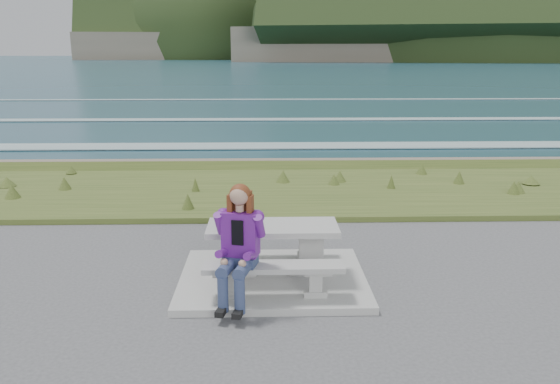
% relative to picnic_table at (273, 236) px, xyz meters
% --- Properties ---
extents(concrete_slab, '(2.60, 2.10, 0.10)m').
position_rel_picnic_table_xyz_m(concrete_slab, '(-0.00, 0.00, -0.63)').
color(concrete_slab, '#9B9B96').
rests_on(concrete_slab, ground).
extents(picnic_table, '(1.80, 0.75, 0.75)m').
position_rel_picnic_table_xyz_m(picnic_table, '(0.00, 0.00, 0.00)').
color(picnic_table, '#9B9B96').
rests_on(picnic_table, concrete_slab).
extents(bench_landward, '(1.80, 0.35, 0.45)m').
position_rel_picnic_table_xyz_m(bench_landward, '(0.00, -0.70, -0.23)').
color(bench_landward, '#9B9B96').
rests_on(bench_landward, concrete_slab).
extents(bench_seaward, '(1.80, 0.35, 0.45)m').
position_rel_picnic_table_xyz_m(bench_seaward, '(0.00, 0.70, -0.23)').
color(bench_seaward, '#9B9B96').
rests_on(bench_seaward, concrete_slab).
extents(grass_verge, '(160.00, 4.50, 0.22)m').
position_rel_picnic_table_xyz_m(grass_verge, '(-0.00, 5.00, -0.68)').
color(grass_verge, '#354D1C').
rests_on(grass_verge, ground).
extents(shore_drop, '(160.00, 0.80, 2.20)m').
position_rel_picnic_table_xyz_m(shore_drop, '(-0.00, 7.90, -0.68)').
color(shore_drop, '#6B6150').
rests_on(shore_drop, ground).
extents(ocean, '(1600.00, 1600.00, 0.09)m').
position_rel_picnic_table_xyz_m(ocean, '(-0.00, 25.09, -2.42)').
color(ocean, '#204A5B').
rests_on(ocean, ground).
extents(headland_range, '(729.83, 363.95, 198.35)m').
position_rel_picnic_table_xyz_m(headland_range, '(190.34, 398.32, 9.24)').
color(headland_range, '#6B6150').
rests_on(headland_range, ground).
extents(seated_woman, '(0.59, 0.84, 1.50)m').
position_rel_picnic_table_xyz_m(seated_woman, '(-0.45, -0.84, -0.03)').
color(seated_woman, navy).
rests_on(seated_woman, concrete_slab).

